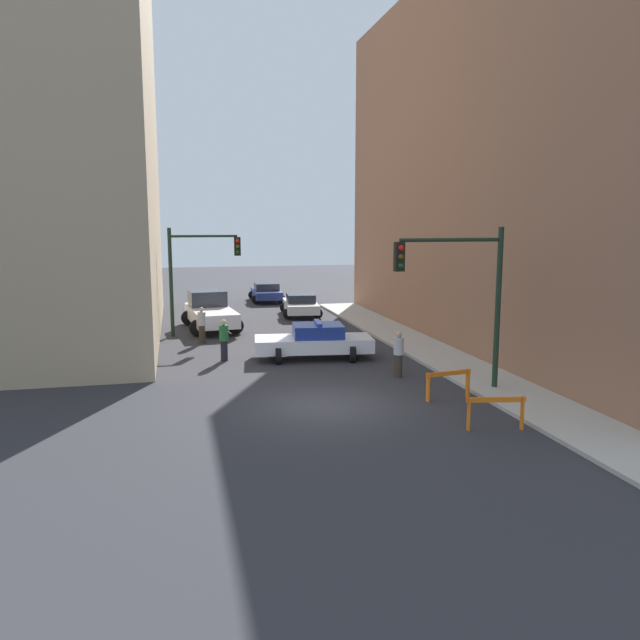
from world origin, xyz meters
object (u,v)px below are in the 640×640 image
object	(u,v)px
traffic_light_near	(465,284)
parked_car_near	(301,304)
parked_car_mid	(266,292)
barrier_mid	(448,380)
pedestrian_crossing	(224,340)
pedestrian_sidewalk	(398,353)
white_truck	(210,311)
pedestrian_corner	(202,325)
traffic_light_far	(194,266)
barrier_front	(496,407)
police_car	(315,341)

from	to	relation	value
traffic_light_near	parked_car_near	size ratio (longest dim) A/B	1.17
parked_car_mid	barrier_mid	size ratio (longest dim) A/B	2.74
parked_car_mid	barrier_mid	distance (m)	25.35
pedestrian_crossing	pedestrian_sidewalk	size ratio (longest dim) A/B	1.00
white_truck	pedestrian_corner	world-z (taller)	white_truck
traffic_light_far	pedestrian_crossing	distance (m)	6.62
parked_car_near	barrier_front	size ratio (longest dim) A/B	2.82
police_car	white_truck	bearing A→B (deg)	31.11
police_car	parked_car_near	bearing A→B (deg)	-1.72
pedestrian_corner	traffic_light_far	bearing A→B (deg)	-11.49
white_truck	parked_car_near	size ratio (longest dim) A/B	1.25
traffic_light_near	pedestrian_crossing	bearing A→B (deg)	137.97
parked_car_mid	pedestrian_corner	xyz separation A→B (m)	(-5.03, -14.28, 0.19)
traffic_light_far	parked_car_near	distance (m)	8.52
barrier_front	traffic_light_far	bearing A→B (deg)	114.23
traffic_light_far	parked_car_near	world-z (taller)	traffic_light_far
parked_car_near	pedestrian_crossing	distance (m)	12.38
pedestrian_sidewalk	barrier_mid	xyz separation A→B (m)	(0.53, -3.02, -0.24)
police_car	barrier_mid	size ratio (longest dim) A/B	3.07
pedestrian_corner	pedestrian_sidewalk	size ratio (longest dim) A/B	1.00
traffic_light_near	traffic_light_far	bearing A→B (deg)	122.77
police_car	pedestrian_corner	world-z (taller)	pedestrian_corner
traffic_light_far	police_car	distance (m)	8.30
pedestrian_crossing	barrier_front	bearing A→B (deg)	121.31
barrier_mid	pedestrian_corner	bearing A→B (deg)	122.69
parked_car_near	parked_car_mid	distance (m)	7.10
barrier_mid	traffic_light_far	bearing A→B (deg)	118.93
barrier_front	barrier_mid	world-z (taller)	same
barrier_front	pedestrian_crossing	bearing A→B (deg)	122.27
white_truck	barrier_mid	bearing A→B (deg)	-72.47
traffic_light_far	barrier_front	world-z (taller)	traffic_light_far
traffic_light_near	parked_car_near	distance (m)	17.91
white_truck	parked_car_mid	bearing A→B (deg)	60.95
traffic_light_near	police_car	size ratio (longest dim) A/B	1.06
parked_car_mid	pedestrian_crossing	size ratio (longest dim) A/B	2.62
traffic_light_near	pedestrian_corner	bearing A→B (deg)	127.14
pedestrian_crossing	pedestrian_sidewalk	bearing A→B (deg)	144.15
white_truck	pedestrian_crossing	distance (m)	7.80
parked_car_mid	traffic_light_far	bearing A→B (deg)	-111.67
parked_car_mid	traffic_light_near	bearing A→B (deg)	-81.86
traffic_light_far	pedestrian_sidewalk	xyz separation A→B (m)	(6.72, -10.11, -2.54)
barrier_mid	white_truck	bearing A→B (deg)	113.45
traffic_light_near	pedestrian_sidewalk	xyz separation A→B (m)	(-1.31, 2.37, -2.67)
traffic_light_far	parked_car_mid	world-z (taller)	traffic_light_far
police_car	pedestrian_sidewalk	distance (m)	4.29
traffic_light_near	barrier_front	distance (m)	4.71
parked_car_mid	pedestrian_crossing	distance (m)	18.70
traffic_light_far	pedestrian_crossing	world-z (taller)	traffic_light_far
white_truck	parked_car_mid	distance (m)	11.30
police_car	traffic_light_near	bearing A→B (deg)	-142.69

